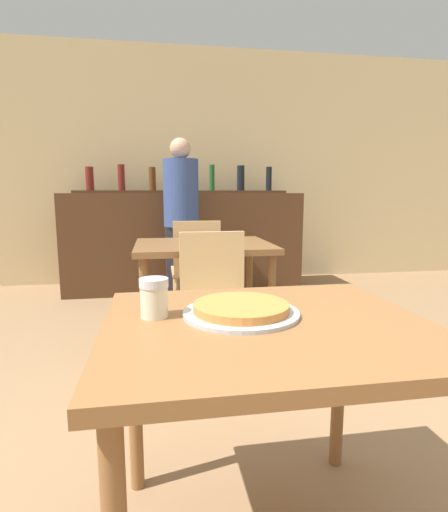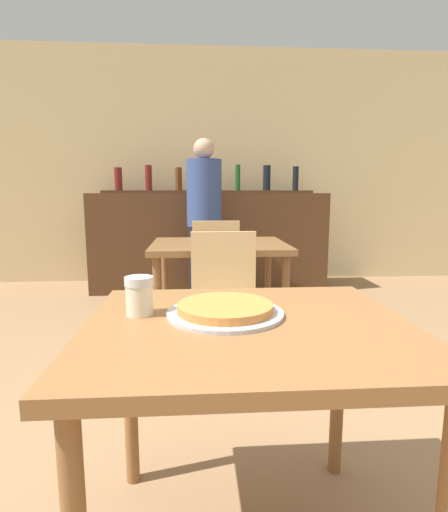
% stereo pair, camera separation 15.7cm
% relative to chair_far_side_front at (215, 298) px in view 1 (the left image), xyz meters
% --- Properties ---
extents(wall_back, '(8.00, 0.05, 2.80)m').
position_rel_chair_far_side_front_xyz_m(wall_back, '(-0.01, 2.82, 0.90)').
color(wall_back, '#D1B784').
rests_on(wall_back, ground_plane).
extents(dining_table_near, '(0.91, 0.79, 0.74)m').
position_rel_chair_far_side_front_xyz_m(dining_table_near, '(-0.01, -1.14, 0.15)').
color(dining_table_near, brown).
rests_on(dining_table_near, ground_plane).
extents(dining_table_far, '(0.93, 0.75, 0.75)m').
position_rel_chair_far_side_front_xyz_m(dining_table_far, '(0.00, 0.55, 0.15)').
color(dining_table_far, brown).
rests_on(dining_table_far, ground_plane).
extents(bar_counter, '(2.60, 0.56, 1.09)m').
position_rel_chair_far_side_front_xyz_m(bar_counter, '(-0.01, 2.31, 0.04)').
color(bar_counter, '#4C2D19').
rests_on(bar_counter, ground_plane).
extents(bar_back_shelf, '(2.39, 0.24, 0.32)m').
position_rel_chair_far_side_front_xyz_m(bar_back_shelf, '(-0.03, 2.45, 0.66)').
color(bar_back_shelf, '#4C2D19').
rests_on(bar_back_shelf, bar_counter).
extents(chair_far_side_front, '(0.40, 0.40, 0.87)m').
position_rel_chair_far_side_front_xyz_m(chair_far_side_front, '(0.00, 0.00, 0.00)').
color(chair_far_side_front, tan).
rests_on(chair_far_side_front, ground_plane).
extents(chair_far_side_back, '(0.40, 0.40, 0.87)m').
position_rel_chair_far_side_front_xyz_m(chair_far_side_back, '(-0.00, 1.09, 0.00)').
color(chair_far_side_back, tan).
rests_on(chair_far_side_back, ground_plane).
extents(pizza_tray, '(0.34, 0.34, 0.04)m').
position_rel_chair_far_side_front_xyz_m(pizza_tray, '(-0.07, -1.07, 0.25)').
color(pizza_tray, '#B7B7BC').
rests_on(pizza_tray, dining_table_near).
extents(cheese_shaker, '(0.08, 0.08, 0.11)m').
position_rel_chair_far_side_front_xyz_m(cheese_shaker, '(-0.33, -1.05, 0.30)').
color(cheese_shaker, beige).
rests_on(cheese_shaker, dining_table_near).
extents(person_standing, '(0.34, 0.34, 1.61)m').
position_rel_chair_far_side_front_xyz_m(person_standing, '(-0.08, 1.73, 0.37)').
color(person_standing, '#2D2D38').
rests_on(person_standing, ground_plane).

